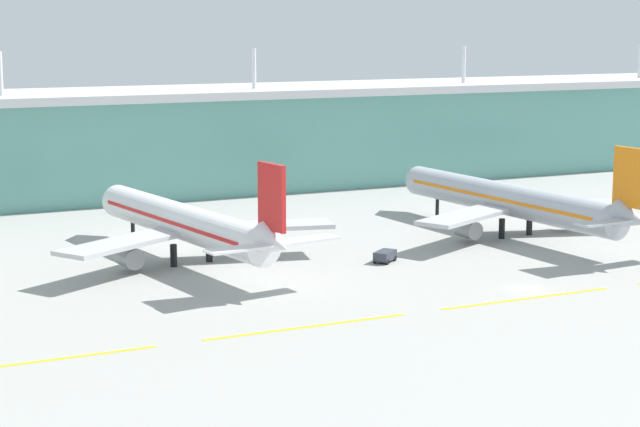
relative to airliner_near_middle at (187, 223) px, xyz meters
name	(u,v)px	position (x,y,z in m)	size (l,w,h in m)	color
ground_plane	(526,289)	(38.72, -38.29, -6.45)	(600.00, 600.00, 0.00)	#9E9E99
terminal_building	(246,137)	(38.72, 72.40, 5.48)	(288.00, 34.00, 32.44)	#5B9E93
airliner_near_middle	(187,223)	(0.00, 0.00, 0.00)	(48.19, 61.42, 18.90)	white
airliner_far_middle	(511,200)	(60.49, -3.28, 0.01)	(48.63, 66.46, 18.90)	#ADB2BC
taxiway_stripe_west	(38,362)	(-32.28, -42.83, -6.43)	(28.00, 0.70, 0.04)	yellow
taxiway_stripe_mid_west	(307,327)	(1.72, -42.83, -6.43)	(28.00, 0.70, 0.04)	yellow
taxiway_stripe_centre	(527,299)	(35.72, -42.83, -6.43)	(28.00, 0.70, 0.04)	yellow
pushback_tug	(385,255)	(29.02, -13.39, -5.35)	(4.94, 4.61, 1.85)	#333842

